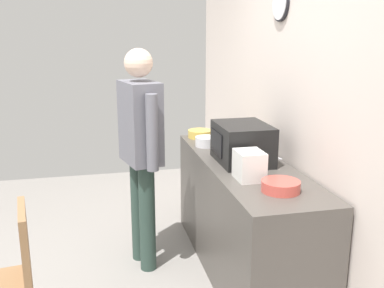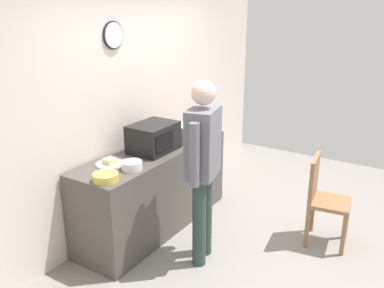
# 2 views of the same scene
# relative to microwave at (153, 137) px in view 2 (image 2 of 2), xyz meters

# --- Properties ---
(ground_plane) EXTENTS (6.00, 6.00, 0.00)m
(ground_plane) POSITION_rel_microwave_xyz_m (0.22, -1.20, -1.06)
(ground_plane) COLOR gray
(back_wall) EXTENTS (5.40, 0.13, 2.60)m
(back_wall) POSITION_rel_microwave_xyz_m (0.22, 0.40, 0.24)
(back_wall) COLOR silver
(back_wall) RESTS_ON ground_plane
(kitchen_counter) EXTENTS (2.02, 0.62, 0.91)m
(kitchen_counter) POSITION_rel_microwave_xyz_m (0.02, 0.02, -0.61)
(kitchen_counter) COLOR #4C4742
(kitchen_counter) RESTS_ON ground_plane
(microwave) EXTENTS (0.50, 0.39, 0.30)m
(microwave) POSITION_rel_microwave_xyz_m (0.00, 0.00, 0.00)
(microwave) COLOR black
(microwave) RESTS_ON kitchen_counter
(sandwich_plate) EXTENTS (0.27, 0.27, 0.07)m
(sandwich_plate) POSITION_rel_microwave_xyz_m (-0.55, 0.11, -0.13)
(sandwich_plate) COLOR white
(sandwich_plate) RESTS_ON kitchen_counter
(salad_bowl) EXTENTS (0.19, 0.19, 0.08)m
(salad_bowl) POSITION_rel_microwave_xyz_m (-0.53, -0.15, -0.11)
(salad_bowl) COLOR white
(salad_bowl) RESTS_ON kitchen_counter
(cereal_bowl) EXTENTS (0.23, 0.23, 0.07)m
(cereal_bowl) POSITION_rel_microwave_xyz_m (-0.86, -0.12, -0.11)
(cereal_bowl) COLOR gold
(cereal_bowl) RESTS_ON kitchen_counter
(mixing_bowl) EXTENTS (0.25, 0.25, 0.07)m
(mixing_bowl) POSITION_rel_microwave_xyz_m (0.68, 0.02, -0.11)
(mixing_bowl) COLOR #C64C42
(mixing_bowl) RESTS_ON kitchen_counter
(toaster) EXTENTS (0.22, 0.18, 0.20)m
(toaster) POSITION_rel_microwave_xyz_m (0.41, -0.09, -0.05)
(toaster) COLOR silver
(toaster) RESTS_ON kitchen_counter
(fork_utensil) EXTENTS (0.16, 0.09, 0.01)m
(fork_utensil) POSITION_rel_microwave_xyz_m (0.37, 0.04, -0.15)
(fork_utensil) COLOR silver
(fork_utensil) RESTS_ON kitchen_counter
(spoon_utensil) EXTENTS (0.17, 0.06, 0.01)m
(spoon_utensil) POSITION_rel_microwave_xyz_m (-0.06, 0.30, -0.15)
(spoon_utensil) COLOR silver
(spoon_utensil) RESTS_ON kitchen_counter
(person_standing) EXTENTS (0.58, 0.33, 1.78)m
(person_standing) POSITION_rel_microwave_xyz_m (-0.25, -0.76, -0.02)
(person_standing) COLOR #2B4038
(person_standing) RESTS_ON ground_plane
(wooden_chair) EXTENTS (0.45, 0.45, 0.94)m
(wooden_chair) POSITION_rel_microwave_xyz_m (0.69, -1.64, -0.54)
(wooden_chair) COLOR olive
(wooden_chair) RESTS_ON ground_plane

